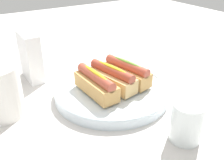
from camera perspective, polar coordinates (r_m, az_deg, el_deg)
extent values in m
plane|color=beige|center=(0.73, -1.49, -3.07)|extent=(2.40, 2.40, 0.00)
cylinder|color=silver|center=(0.72, 0.00, -2.68)|extent=(0.32, 0.32, 0.02)
torus|color=silver|center=(0.71, 0.00, -1.86)|extent=(0.32, 0.32, 0.01)
cube|color=tan|center=(0.73, 3.32, 1.27)|extent=(0.16, 0.08, 0.04)
cylinder|color=#B24C38|center=(0.72, 3.38, 3.25)|extent=(0.15, 0.06, 0.03)
ellipsoid|color=olive|center=(0.72, 3.41, 4.11)|extent=(0.11, 0.03, 0.01)
cube|color=#DBB270|center=(0.70, 0.00, 0.00)|extent=(0.16, 0.08, 0.04)
cylinder|color=#A84733|center=(0.69, 0.00, 2.06)|extent=(0.15, 0.06, 0.03)
ellipsoid|color=gold|center=(0.68, 0.00, 2.94)|extent=(0.11, 0.03, 0.01)
cube|color=tan|center=(0.67, -3.63, -1.39)|extent=(0.15, 0.06, 0.04)
cylinder|color=#B24C38|center=(0.66, -3.70, 0.74)|extent=(0.15, 0.03, 0.03)
ellipsoid|color=gold|center=(0.65, -3.73, 1.65)|extent=(0.11, 0.02, 0.01)
cylinder|color=white|center=(0.57, 16.49, -9.10)|extent=(0.07, 0.07, 0.09)
cylinder|color=silver|center=(0.57, 16.40, -9.61)|extent=(0.06, 0.06, 0.07)
cube|color=white|center=(0.83, -17.91, 5.04)|extent=(0.11, 0.05, 0.15)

